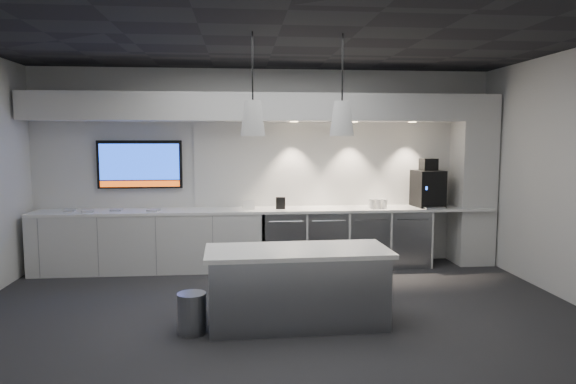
{
  "coord_description": "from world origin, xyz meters",
  "views": [
    {
      "loc": [
        -0.4,
        -5.43,
        1.95
      ],
      "look_at": [
        0.21,
        1.1,
        1.26
      ],
      "focal_mm": 32.0,
      "sensor_mm": 36.0,
      "label": 1
    }
  ],
  "objects": [
    {
      "name": "floor",
      "position": [
        0.0,
        0.0,
        0.0
      ],
      "size": [
        7.0,
        7.0,
        0.0
      ],
      "primitive_type": "plane",
      "color": "#28282A",
      "rests_on": "ground"
    },
    {
      "name": "ceiling",
      "position": [
        0.0,
        0.0,
        3.0
      ],
      "size": [
        7.0,
        7.0,
        0.0
      ],
      "primitive_type": "plane",
      "rotation": [
        3.14,
        0.0,
        0.0
      ],
      "color": "black",
      "rests_on": "wall_back"
    },
    {
      "name": "wall_back",
      "position": [
        0.0,
        2.5,
        1.5
      ],
      "size": [
        7.0,
        0.0,
        7.0
      ],
      "primitive_type": "plane",
      "rotation": [
        1.57,
        0.0,
        0.0
      ],
      "color": "silver",
      "rests_on": "floor"
    },
    {
      "name": "wall_front",
      "position": [
        0.0,
        -2.5,
        1.5
      ],
      "size": [
        7.0,
        0.0,
        7.0
      ],
      "primitive_type": "plane",
      "rotation": [
        -1.57,
        0.0,
        0.0
      ],
      "color": "silver",
      "rests_on": "floor"
    },
    {
      "name": "back_counter",
      "position": [
        0.0,
        2.17,
        0.88
      ],
      "size": [
        6.8,
        0.65,
        0.04
      ],
      "primitive_type": "cube",
      "color": "white",
      "rests_on": "left_base_cabinets"
    },
    {
      "name": "left_base_cabinets",
      "position": [
        -1.75,
        2.17,
        0.43
      ],
      "size": [
        3.3,
        0.63,
        0.86
      ],
      "primitive_type": "cube",
      "color": "silver",
      "rests_on": "floor"
    },
    {
      "name": "fridge_unit_a",
      "position": [
        0.25,
        2.17,
        0.42
      ],
      "size": [
        0.6,
        0.61,
        0.85
      ],
      "primitive_type": "cube",
      "color": "gray",
      "rests_on": "floor"
    },
    {
      "name": "fridge_unit_b",
      "position": [
        0.88,
        2.17,
        0.42
      ],
      "size": [
        0.6,
        0.61,
        0.85
      ],
      "primitive_type": "cube",
      "color": "gray",
      "rests_on": "floor"
    },
    {
      "name": "fridge_unit_c",
      "position": [
        1.51,
        2.17,
        0.42
      ],
      "size": [
        0.6,
        0.61,
        0.85
      ],
      "primitive_type": "cube",
      "color": "gray",
      "rests_on": "floor"
    },
    {
      "name": "fridge_unit_d",
      "position": [
        2.14,
        2.17,
        0.42
      ],
      "size": [
        0.6,
        0.61,
        0.85
      ],
      "primitive_type": "cube",
      "color": "gray",
      "rests_on": "floor"
    },
    {
      "name": "backsplash",
      "position": [
        1.2,
        2.48,
        1.55
      ],
      "size": [
        4.6,
        0.03,
        1.3
      ],
      "primitive_type": "cube",
      "color": "silver",
      "rests_on": "wall_back"
    },
    {
      "name": "soffit",
      "position": [
        0.0,
        2.2,
        2.4
      ],
      "size": [
        6.9,
        0.6,
        0.4
      ],
      "primitive_type": "cube",
      "color": "silver",
      "rests_on": "wall_back"
    },
    {
      "name": "column",
      "position": [
        3.2,
        2.2,
        1.3
      ],
      "size": [
        0.55,
        0.55,
        2.6
      ],
      "primitive_type": "cube",
      "color": "silver",
      "rests_on": "floor"
    },
    {
      "name": "wall_tv",
      "position": [
        -1.9,
        2.45,
        1.56
      ],
      "size": [
        1.25,
        0.07,
        0.72
      ],
      "color": "black",
      "rests_on": "wall_back"
    },
    {
      "name": "island",
      "position": [
        0.18,
        -0.23,
        0.41
      ],
      "size": [
        1.93,
        0.87,
        0.81
      ],
      "rotation": [
        0.0,
        0.0,
        0.03
      ],
      "color": "gray",
      "rests_on": "floor"
    },
    {
      "name": "bin",
      "position": [
        -0.9,
        -0.38,
        0.21
      ],
      "size": [
        0.32,
        0.32,
        0.41
      ],
      "primitive_type": "cylinder",
      "rotation": [
        0.0,
        0.0,
        0.1
      ],
      "color": "gray",
      "rests_on": "floor"
    },
    {
      "name": "coffee_machine",
      "position": [
        2.48,
        2.2,
        1.21
      ],
      "size": [
        0.44,
        0.6,
        0.74
      ],
      "rotation": [
        0.0,
        0.0,
        0.08
      ],
      "color": "black",
      "rests_on": "back_counter"
    },
    {
      "name": "sign_black",
      "position": [
        0.19,
        2.12,
        0.99
      ],
      "size": [
        0.14,
        0.03,
        0.18
      ],
      "primitive_type": "cube",
      "rotation": [
        0.0,
        0.0,
        -0.09
      ],
      "color": "black",
      "rests_on": "back_counter"
    },
    {
      "name": "sign_white",
      "position": [
        -0.28,
        2.11,
        0.97
      ],
      "size": [
        0.18,
        0.04,
        0.14
      ],
      "primitive_type": "cube",
      "rotation": [
        0.0,
        0.0,
        0.1
      ],
      "color": "white",
      "rests_on": "back_counter"
    },
    {
      "name": "cup_cluster",
      "position": [
        1.66,
        2.08,
        0.97
      ],
      "size": [
        0.26,
        0.16,
        0.14
      ],
      "primitive_type": null,
      "color": "silver",
      "rests_on": "back_counter"
    },
    {
      "name": "tray_a",
      "position": [
        -2.85,
        2.16,
        0.91
      ],
      "size": [
        0.17,
        0.17,
        0.02
      ],
      "primitive_type": "cube",
      "rotation": [
        0.0,
        0.0,
        0.05
      ],
      "color": "#B1B1B1",
      "rests_on": "back_counter"
    },
    {
      "name": "tray_b",
      "position": [
        -2.58,
        2.08,
        0.91
      ],
      "size": [
        0.2,
        0.2,
        0.02
      ],
      "primitive_type": "cube",
      "rotation": [
        0.0,
        0.0,
        0.34
      ],
      "color": "#B1B1B1",
      "rests_on": "back_counter"
    },
    {
      "name": "tray_c",
      "position": [
        -2.2,
        2.17,
        0.91
      ],
      "size": [
        0.16,
        0.16,
        0.02
      ],
      "primitive_type": "cube",
      "rotation": [
        0.0,
        0.0,
        -0.0
      ],
      "color": "#B1B1B1",
      "rests_on": "back_counter"
    },
    {
      "name": "tray_d",
      "position": [
        -1.66,
        2.08,
        0.91
      ],
      "size": [
        0.19,
        0.19,
        0.02
      ],
      "primitive_type": "cube",
      "rotation": [
        0.0,
        0.0,
        -0.21
      ],
      "color": "#B1B1B1",
      "rests_on": "back_counter"
    },
    {
      "name": "pendant_left",
      "position": [
        -0.27,
        -0.23,
        2.15
      ],
      "size": [
        0.25,
        0.25,
        1.06
      ],
      "color": "silver",
      "rests_on": "ceiling"
    },
    {
      "name": "pendant_right",
      "position": [
        0.64,
        -0.23,
        2.15
      ],
      "size": [
        0.25,
        0.25,
        1.06
      ],
      "color": "silver",
      "rests_on": "ceiling"
    }
  ]
}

